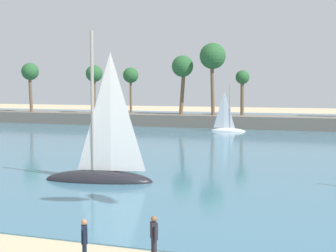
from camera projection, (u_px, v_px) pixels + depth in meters
sea at (289, 134)px, 62.09m from camera, size 220.00×93.83×0.06m
palm_headland at (330, 104)px, 66.62m from camera, size 116.86×6.60×13.52m
person_rigging_by_gear at (84, 242)px, 16.30m from camera, size 0.34×0.49×1.67m
person_at_waterline at (154, 238)px, 16.71m from camera, size 0.35×0.48×1.67m
sailboat_near_shore at (101, 167)px, 30.98m from camera, size 7.19×3.22×10.07m
sailboat_mid_bay at (227, 127)px, 64.87m from camera, size 4.56×1.39×6.60m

